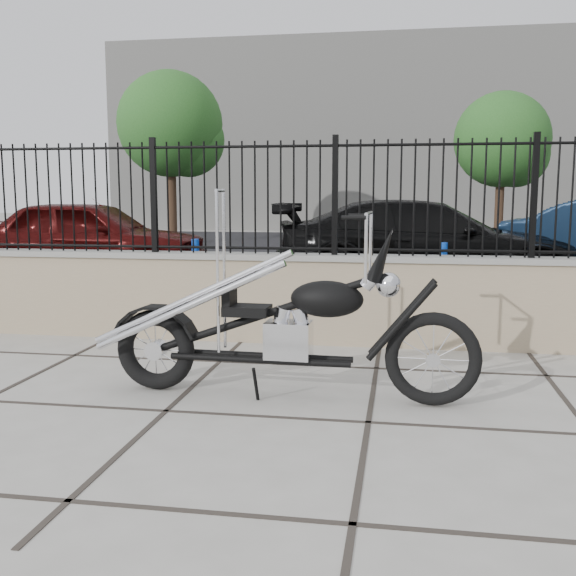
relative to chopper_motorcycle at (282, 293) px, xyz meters
The scene contains 12 objects.
ground_plane 1.25m from the chopper_motorcycle, 147.86° to the right, with size 90.00×90.00×0.00m, color #99968E.
parking_lot 12.06m from the chopper_motorcycle, 93.76° to the left, with size 30.00×30.00×0.00m, color black.
retaining_wall 2.18m from the chopper_motorcycle, 111.46° to the left, with size 14.00×0.36×0.96m, color gray.
iron_fence 2.27m from the chopper_motorcycle, 111.46° to the left, with size 14.00×0.08×1.20m, color black.
background_building 26.21m from the chopper_motorcycle, 91.74° to the left, with size 22.00×6.00×8.00m, color beige.
chopper_motorcycle is the anchor object (origin of this frame).
car_red 8.52m from the chopper_motorcycle, 125.57° to the left, with size 1.79×4.44×1.51m, color #3C0908.
car_black 6.76m from the chopper_motorcycle, 78.63° to the left, with size 2.09×5.15×1.49m, color black.
bollard_a 4.98m from the chopper_motorcycle, 115.14° to the left, with size 0.11×0.11×0.93m, color #0C25BC.
bollard_b 4.84m from the chopper_motorcycle, 71.92° to the left, with size 0.11×0.11×0.92m, color #0D1FCB.
tree_left 17.03m from the chopper_motorcycle, 112.21° to the left, with size 3.28×3.28×5.54m.
tree_right 16.27m from the chopper_motorcycle, 76.63° to the left, with size 2.76×2.76×4.66m.
Camera 1 is at (1.71, -4.61, 1.62)m, focal length 42.00 mm.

